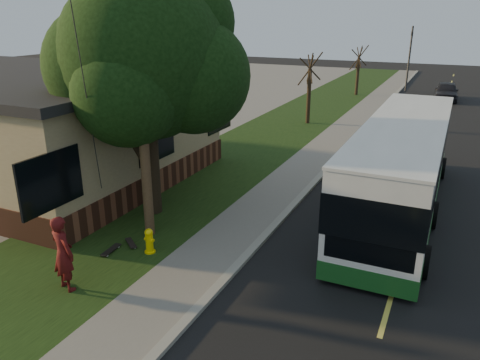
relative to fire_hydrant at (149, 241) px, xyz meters
name	(u,v)px	position (x,y,z in m)	size (l,w,h in m)	color
ground	(231,274)	(2.60, 0.00, -0.43)	(120.00, 120.00, 0.00)	black
road	(424,180)	(6.60, 10.00, -0.43)	(8.00, 80.00, 0.01)	black
curb	(329,166)	(2.60, 10.00, -0.37)	(0.25, 80.00, 0.12)	gray
sidewalk	(308,164)	(1.60, 10.00, -0.39)	(2.00, 80.00, 0.08)	slate
grass_verge	(238,155)	(-1.90, 10.00, -0.40)	(5.00, 80.00, 0.07)	black
building_lot	(80,134)	(-11.90, 10.00, -0.41)	(15.00, 80.00, 0.04)	slate
fire_hydrant	(149,241)	(0.00, 0.00, 0.00)	(0.32, 0.32, 0.74)	yellow
utility_pole	(139,86)	(-0.71, 0.99, 4.20)	(2.86, 3.21, 9.07)	#473321
leafy_tree	(148,60)	(-1.57, 2.65, 4.73)	(6.30, 6.00, 7.80)	black
bare_tree_near	(309,89)	(-0.90, 18.00, 1.72)	(1.38, 1.21, 4.31)	black
bare_tree_far	(358,71)	(-0.40, 30.00, 1.57)	(1.38, 1.21, 4.03)	black
traffic_signal	(410,54)	(3.10, 34.00, 2.73)	(0.18, 0.22, 5.50)	#2D2D30
transit_bus	(402,165)	(5.98, 6.28, 1.25)	(2.70, 11.69, 3.16)	silver
skateboarder	(63,253)	(-0.77, -2.41, 0.61)	(0.71, 0.47, 1.95)	#501011
skateboard_main	(111,250)	(-1.03, -0.45, -0.31)	(0.27, 0.81, 0.07)	black
skateboard_spare	(131,243)	(-0.79, 0.14, -0.31)	(0.68, 0.59, 0.07)	black
dumpster	(136,151)	(-5.43, 6.67, 0.23)	(1.61, 1.39, 1.24)	black
distant_car	(446,91)	(6.50, 30.76, 0.28)	(1.68, 4.18, 1.42)	black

